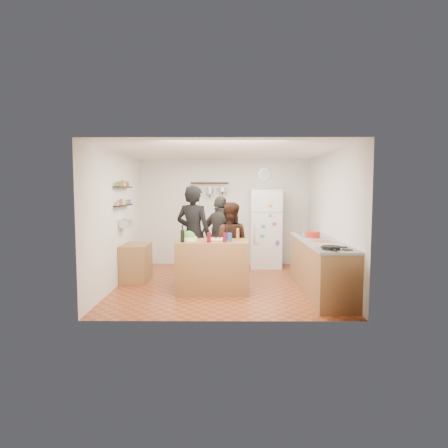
{
  "coord_description": "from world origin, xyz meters",
  "views": [
    {
      "loc": [
        0.05,
        -7.45,
        1.82
      ],
      "look_at": [
        0.0,
        0.1,
        1.15
      ],
      "focal_mm": 32.0,
      "sensor_mm": 36.0,
      "label": 1
    }
  ],
  "objects_px": {
    "wine_bottle": "(183,236)",
    "person_back": "(221,237)",
    "pepper_mill": "(238,236)",
    "person_left": "(193,235)",
    "counter_run": "(321,267)",
    "salad_bowl": "(189,239)",
    "wall_clock": "(265,175)",
    "side_table": "(136,262)",
    "red_bowl": "(313,235)",
    "salt_canister": "(229,237)",
    "skillet": "(331,248)",
    "fridge": "(265,228)",
    "person_center": "(229,243)",
    "prep_island": "(212,266)"
  },
  "relations": [
    {
      "from": "prep_island",
      "to": "side_table",
      "type": "relative_size",
      "value": 1.56
    },
    {
      "from": "salad_bowl",
      "to": "pepper_mill",
      "type": "xyz_separation_m",
      "value": [
        0.87,
        0.0,
        0.05
      ]
    },
    {
      "from": "counter_run",
      "to": "wall_clock",
      "type": "xyz_separation_m",
      "value": [
        -0.75,
        2.63,
        1.7
      ]
    },
    {
      "from": "salad_bowl",
      "to": "fridge",
      "type": "bearing_deg",
      "value": 54.37
    },
    {
      "from": "person_back",
      "to": "fridge",
      "type": "bearing_deg",
      "value": -101.25
    },
    {
      "from": "prep_island",
      "to": "pepper_mill",
      "type": "relative_size",
      "value": 7.45
    },
    {
      "from": "skillet",
      "to": "pepper_mill",
      "type": "bearing_deg",
      "value": 139.99
    },
    {
      "from": "red_bowl",
      "to": "wall_clock",
      "type": "relative_size",
      "value": 0.85
    },
    {
      "from": "salad_bowl",
      "to": "person_left",
      "type": "relative_size",
      "value": 0.16
    },
    {
      "from": "counter_run",
      "to": "side_table",
      "type": "relative_size",
      "value": 3.29
    },
    {
      "from": "wine_bottle",
      "to": "red_bowl",
      "type": "height_order",
      "value": "wine_bottle"
    },
    {
      "from": "salad_bowl",
      "to": "fridge",
      "type": "height_order",
      "value": "fridge"
    },
    {
      "from": "person_center",
      "to": "salad_bowl",
      "type": "bearing_deg",
      "value": 42.61
    },
    {
      "from": "counter_run",
      "to": "wall_clock",
      "type": "height_order",
      "value": "wall_clock"
    },
    {
      "from": "person_left",
      "to": "fridge",
      "type": "xyz_separation_m",
      "value": [
        1.53,
        1.67,
        -0.05
      ]
    },
    {
      "from": "red_bowl",
      "to": "side_table",
      "type": "relative_size",
      "value": 0.32
    },
    {
      "from": "person_back",
      "to": "red_bowl",
      "type": "distance_m",
      "value": 1.86
    },
    {
      "from": "person_left",
      "to": "skillet",
      "type": "height_order",
      "value": "person_left"
    },
    {
      "from": "side_table",
      "to": "fridge",
      "type": "bearing_deg",
      "value": 27.99
    },
    {
      "from": "person_left",
      "to": "wine_bottle",
      "type": "bearing_deg",
      "value": 101.08
    },
    {
      "from": "red_bowl",
      "to": "wall_clock",
      "type": "bearing_deg",
      "value": 107.71
    },
    {
      "from": "fridge",
      "to": "wall_clock",
      "type": "bearing_deg",
      "value": 90.0
    },
    {
      "from": "person_back",
      "to": "counter_run",
      "type": "relative_size",
      "value": 0.64
    },
    {
      "from": "wine_bottle",
      "to": "person_back",
      "type": "distance_m",
      "value": 1.45
    },
    {
      "from": "prep_island",
      "to": "wall_clock",
      "type": "xyz_separation_m",
      "value": [
        1.15,
        2.57,
        1.69
      ]
    },
    {
      "from": "red_bowl",
      "to": "skillet",
      "type": "bearing_deg",
      "value": -91.95
    },
    {
      "from": "person_back",
      "to": "salad_bowl",
      "type": "bearing_deg",
      "value": 91.29
    },
    {
      "from": "skillet",
      "to": "prep_island",
      "type": "bearing_deg",
      "value": 148.95
    },
    {
      "from": "salad_bowl",
      "to": "counter_run",
      "type": "bearing_deg",
      "value": -2.62
    },
    {
      "from": "counter_run",
      "to": "person_back",
      "type": "bearing_deg",
      "value": 147.44
    },
    {
      "from": "salt_canister",
      "to": "skillet",
      "type": "xyz_separation_m",
      "value": [
        1.5,
        -0.97,
        -0.04
      ]
    },
    {
      "from": "pepper_mill",
      "to": "person_left",
      "type": "distance_m",
      "value": 0.98
    },
    {
      "from": "person_left",
      "to": "person_center",
      "type": "relative_size",
      "value": 1.21
    },
    {
      "from": "person_center",
      "to": "person_left",
      "type": "bearing_deg",
      "value": 6.41
    },
    {
      "from": "prep_island",
      "to": "person_center",
      "type": "bearing_deg",
      "value": 61.18
    },
    {
      "from": "person_back",
      "to": "side_table",
      "type": "distance_m",
      "value": 1.76
    },
    {
      "from": "salad_bowl",
      "to": "person_left",
      "type": "height_order",
      "value": "person_left"
    },
    {
      "from": "wine_bottle",
      "to": "skillet",
      "type": "distance_m",
      "value": 2.46
    },
    {
      "from": "counter_run",
      "to": "salad_bowl",
      "type": "bearing_deg",
      "value": 177.38
    },
    {
      "from": "salt_canister",
      "to": "salad_bowl",
      "type": "bearing_deg",
      "value": 166.72
    },
    {
      "from": "person_back",
      "to": "wall_clock",
      "type": "xyz_separation_m",
      "value": [
        1.02,
        1.5,
        1.31
      ]
    },
    {
      "from": "wall_clock",
      "to": "fridge",
      "type": "bearing_deg",
      "value": -90.0
    },
    {
      "from": "skillet",
      "to": "salad_bowl",
      "type": "bearing_deg",
      "value": 152.94
    },
    {
      "from": "person_left",
      "to": "side_table",
      "type": "relative_size",
      "value": 2.36
    },
    {
      "from": "salt_canister",
      "to": "fridge",
      "type": "bearing_deg",
      "value": 70.18
    },
    {
      "from": "wall_clock",
      "to": "side_table",
      "type": "distance_m",
      "value": 3.68
    },
    {
      "from": "salad_bowl",
      "to": "skillet",
      "type": "height_order",
      "value": "skillet"
    },
    {
      "from": "wine_bottle",
      "to": "side_table",
      "type": "height_order",
      "value": "wine_bottle"
    },
    {
      "from": "prep_island",
      "to": "fridge",
      "type": "distance_m",
      "value": 2.56
    },
    {
      "from": "salad_bowl",
      "to": "red_bowl",
      "type": "relative_size",
      "value": 1.17
    }
  ]
}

